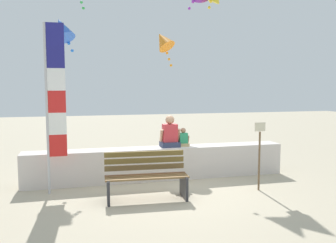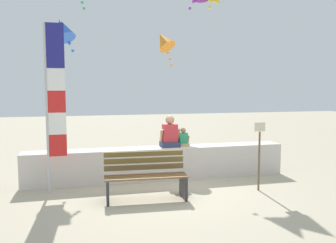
{
  "view_description": "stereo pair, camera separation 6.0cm",
  "coord_description": "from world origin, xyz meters",
  "px_view_note": "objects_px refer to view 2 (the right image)",
  "views": [
    {
      "loc": [
        -1.85,
        -7.02,
        2.14
      ],
      "look_at": [
        0.22,
        0.89,
        1.34
      ],
      "focal_mm": 37.88,
      "sensor_mm": 36.0,
      "label": 1
    },
    {
      "loc": [
        -1.79,
        -7.04,
        2.14
      ],
      "look_at": [
        0.22,
        0.89,
        1.34
      ],
      "focal_mm": 37.88,
      "sensor_mm": 36.0,
      "label": 2
    }
  ],
  "objects_px": {
    "flag_banner": "(53,98)",
    "kite_orange": "(164,40)",
    "person_child": "(183,139)",
    "kite_blue": "(63,29)",
    "person_adult": "(170,135)",
    "sign_post": "(259,151)",
    "park_bench": "(146,177)"
  },
  "relations": [
    {
      "from": "park_bench",
      "to": "sign_post",
      "type": "distance_m",
      "value": 2.41
    },
    {
      "from": "flag_banner",
      "to": "kite_orange",
      "type": "relative_size",
      "value": 3.02
    },
    {
      "from": "park_bench",
      "to": "kite_orange",
      "type": "bearing_deg",
      "value": 71.48
    },
    {
      "from": "kite_blue",
      "to": "kite_orange",
      "type": "xyz_separation_m",
      "value": [
        2.86,
        0.68,
        -0.12
      ]
    },
    {
      "from": "person_adult",
      "to": "sign_post",
      "type": "distance_m",
      "value": 2.12
    },
    {
      "from": "person_child",
      "to": "kite_orange",
      "type": "distance_m",
      "value": 3.58
    },
    {
      "from": "sign_post",
      "to": "person_adult",
      "type": "bearing_deg",
      "value": 136.5
    },
    {
      "from": "person_child",
      "to": "flag_banner",
      "type": "height_order",
      "value": "flag_banner"
    },
    {
      "from": "kite_orange",
      "to": "sign_post",
      "type": "relative_size",
      "value": 0.79
    },
    {
      "from": "flag_banner",
      "to": "sign_post",
      "type": "height_order",
      "value": "flag_banner"
    },
    {
      "from": "park_bench",
      "to": "kite_blue",
      "type": "bearing_deg",
      "value": 116.21
    },
    {
      "from": "person_adult",
      "to": "person_child",
      "type": "bearing_deg",
      "value": 0.07
    },
    {
      "from": "park_bench",
      "to": "kite_orange",
      "type": "relative_size",
      "value": 1.43
    },
    {
      "from": "person_child",
      "to": "flag_banner",
      "type": "relative_size",
      "value": 0.13
    },
    {
      "from": "kite_orange",
      "to": "sign_post",
      "type": "height_order",
      "value": "kite_orange"
    },
    {
      "from": "kite_blue",
      "to": "sign_post",
      "type": "xyz_separation_m",
      "value": [
        3.94,
        -3.22,
        -2.81
      ]
    },
    {
      "from": "flag_banner",
      "to": "kite_blue",
      "type": "distance_m",
      "value": 2.93
    },
    {
      "from": "person_adult",
      "to": "sign_post",
      "type": "relative_size",
      "value": 0.52
    },
    {
      "from": "person_adult",
      "to": "kite_orange",
      "type": "xyz_separation_m",
      "value": [
        0.45,
        2.45,
        2.49
      ]
    },
    {
      "from": "person_adult",
      "to": "kite_blue",
      "type": "height_order",
      "value": "kite_blue"
    },
    {
      "from": "park_bench",
      "to": "sign_post",
      "type": "height_order",
      "value": "sign_post"
    },
    {
      "from": "person_adult",
      "to": "kite_blue",
      "type": "distance_m",
      "value": 3.97
    },
    {
      "from": "person_child",
      "to": "flag_banner",
      "type": "bearing_deg",
      "value": -168.02
    },
    {
      "from": "kite_blue",
      "to": "sign_post",
      "type": "bearing_deg",
      "value": -39.22
    },
    {
      "from": "person_adult",
      "to": "sign_post",
      "type": "height_order",
      "value": "person_adult"
    },
    {
      "from": "sign_post",
      "to": "flag_banner",
      "type": "bearing_deg",
      "value": 168.37
    },
    {
      "from": "flag_banner",
      "to": "park_bench",
      "type": "bearing_deg",
      "value": -25.25
    },
    {
      "from": "park_bench",
      "to": "person_adult",
      "type": "bearing_deg",
      "value": 59.03
    },
    {
      "from": "person_child",
      "to": "sign_post",
      "type": "relative_size",
      "value": 0.31
    },
    {
      "from": "kite_blue",
      "to": "flag_banner",
      "type": "bearing_deg",
      "value": -93.27
    },
    {
      "from": "sign_post",
      "to": "park_bench",
      "type": "bearing_deg",
      "value": 179.12
    },
    {
      "from": "sign_post",
      "to": "kite_blue",
      "type": "bearing_deg",
      "value": 140.78
    }
  ]
}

